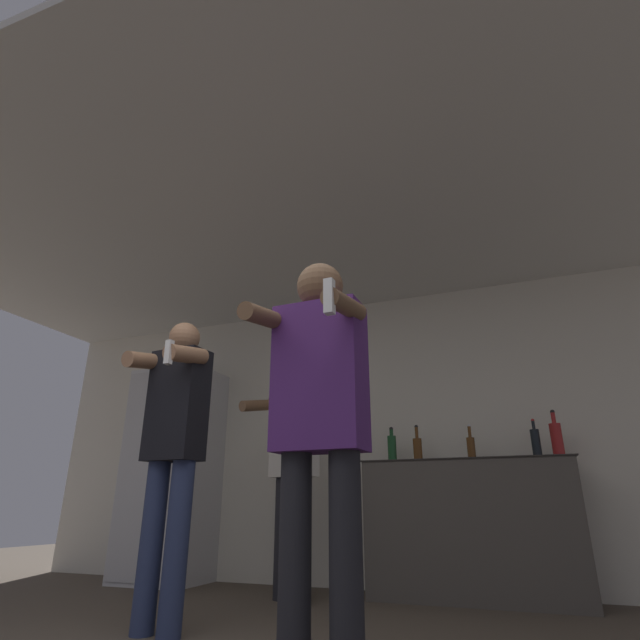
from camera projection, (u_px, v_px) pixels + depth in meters
name	position (u px, v px, depth m)	size (l,w,h in m)	color
wall_back	(366.00, 434.00, 4.58)	(7.00, 0.06, 2.55)	beige
ceiling_slab	(296.00, 221.00, 3.59)	(7.00, 3.77, 0.05)	silver
refrigerator	(172.00, 472.00, 4.80)	(0.77, 0.64, 1.93)	silver
counter	(471.00, 528.00, 3.76)	(1.58, 0.54, 0.99)	#47423D
bottle_clear_vodka	(557.00, 439.00, 3.77)	(0.08, 0.08, 0.36)	maroon
bottle_short_whiskey	(471.00, 447.00, 3.96)	(0.06, 0.06, 0.28)	#563314
bottle_red_label	(392.00, 448.00, 4.18)	(0.07, 0.07, 0.29)	#194723
bottle_green_wine	(536.00, 442.00, 3.81)	(0.07, 0.07, 0.30)	black
bottle_amber_bourbon	(418.00, 448.00, 4.11)	(0.07, 0.07, 0.30)	#563314
person_woman_foreground	(319.00, 416.00, 2.10)	(0.46, 0.48, 1.72)	black
person_man_side	(173.00, 440.00, 2.98)	(0.44, 0.44, 1.77)	navy
person_spectator_back	(293.00, 460.00, 3.96)	(0.57, 0.63, 1.72)	black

